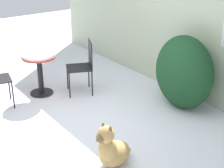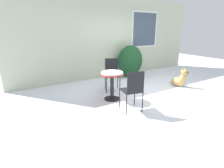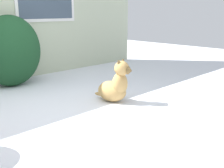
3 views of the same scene
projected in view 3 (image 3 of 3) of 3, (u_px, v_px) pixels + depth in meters
name	position (u px, v px, depth m)	size (l,w,h in m)	color
ground_plane	(44.00, 117.00, 3.57)	(16.00, 16.00, 0.00)	white
shrub_left	(11.00, 51.00, 4.91)	(1.10, 0.71, 1.25)	#194223
dog	(115.00, 86.00, 4.12)	(0.40, 0.66, 0.65)	tan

